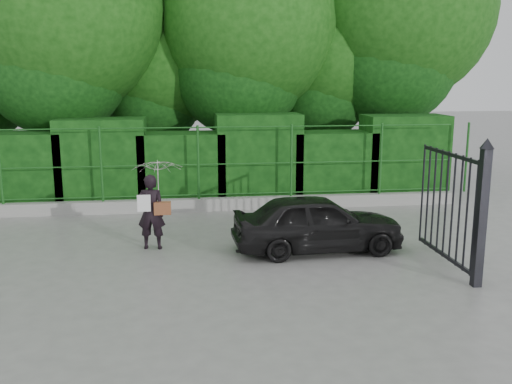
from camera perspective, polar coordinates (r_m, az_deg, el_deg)
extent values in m
plane|color=gray|center=(9.82, -7.21, -8.05)|extent=(80.00, 80.00, 0.00)
cube|color=#9E9E99|center=(14.11, -7.33, -1.31)|extent=(14.00, 0.25, 0.30)
cylinder|color=#1A541A|center=(14.54, -24.25, 2.35)|extent=(0.06, 0.06, 1.80)
cylinder|color=#1A541A|center=(14.04, -15.23, 2.68)|extent=(0.06, 0.06, 1.80)
cylinder|color=#1A541A|center=(13.91, -5.80, 2.95)|extent=(0.06, 0.06, 1.80)
cylinder|color=#1A541A|center=(14.16, 3.56, 3.14)|extent=(0.06, 0.06, 1.80)
cylinder|color=#1A541A|center=(14.77, 12.37, 3.25)|extent=(0.06, 0.06, 1.80)
cylinder|color=#1A541A|center=(15.70, 20.31, 3.27)|extent=(0.06, 0.06, 1.80)
cylinder|color=#1A541A|center=(14.05, -7.36, -0.32)|extent=(13.60, 0.03, 0.03)
cylinder|color=#1A541A|center=(13.92, -7.44, 2.70)|extent=(13.60, 0.03, 0.03)
cylinder|color=#1A541A|center=(13.81, -7.54, 6.39)|extent=(13.60, 0.03, 0.03)
cube|color=black|center=(15.47, -22.42, 2.03)|extent=(2.20, 1.20, 1.88)
cube|color=black|center=(15.05, -15.09, 2.91)|extent=(2.20, 1.20, 2.21)
cube|color=black|center=(14.94, -7.42, 2.40)|extent=(2.20, 1.20, 1.83)
cube|color=black|center=(15.04, 0.21, 3.46)|extent=(2.20, 1.20, 2.30)
cube|color=black|center=(15.46, 7.58, 2.67)|extent=(2.20, 1.20, 1.80)
cube|color=black|center=(16.06, 14.52, 3.49)|extent=(2.20, 1.20, 2.23)
cylinder|color=black|center=(16.76, -17.96, 7.54)|extent=(0.36, 0.36, 4.50)
sphere|color=#14470F|center=(16.81, -18.56, 16.75)|extent=(5.40, 5.40, 5.40)
cylinder|color=black|center=(17.84, -9.12, 6.16)|extent=(0.36, 0.36, 3.25)
sphere|color=#14470F|center=(17.76, -9.33, 12.43)|extent=(3.90, 3.90, 3.90)
cylinder|color=black|center=(16.91, -0.70, 7.71)|extent=(0.36, 0.36, 4.25)
sphere|color=#14470F|center=(16.92, -0.72, 16.35)|extent=(5.10, 5.10, 5.10)
cylinder|color=black|center=(18.08, 6.99, 6.69)|extent=(0.36, 0.36, 3.50)
sphere|color=#14470F|center=(18.02, 7.16, 13.36)|extent=(4.20, 4.20, 4.20)
cylinder|color=black|center=(18.26, 13.51, 8.47)|extent=(0.36, 0.36, 4.75)
sphere|color=#14470F|center=(18.34, 13.96, 17.39)|extent=(5.70, 5.70, 5.70)
cube|color=black|center=(9.52, 21.58, -2.53)|extent=(0.14, 0.14, 2.20)
cone|color=black|center=(9.31, 22.12, 4.53)|extent=(0.22, 0.22, 0.16)
cube|color=black|center=(10.75, 18.26, -5.97)|extent=(0.05, 2.00, 0.06)
cube|color=black|center=(10.36, 18.89, 3.57)|extent=(0.05, 2.00, 0.06)
cylinder|color=black|center=(9.70, 20.99, -2.53)|extent=(0.04, 0.04, 1.90)
cylinder|color=black|center=(9.91, 20.32, -2.18)|extent=(0.04, 0.04, 1.90)
cylinder|color=black|center=(10.13, 19.67, -1.85)|extent=(0.04, 0.04, 1.90)
cylinder|color=black|center=(10.34, 19.05, -1.54)|extent=(0.04, 0.04, 1.90)
cylinder|color=black|center=(10.56, 18.45, -1.23)|extent=(0.04, 0.04, 1.90)
cylinder|color=black|center=(10.78, 17.88, -0.94)|extent=(0.04, 0.04, 1.90)
cylinder|color=black|center=(11.00, 17.33, -0.66)|extent=(0.04, 0.04, 1.90)
cylinder|color=black|center=(11.22, 16.81, -0.39)|extent=(0.04, 0.04, 1.90)
cylinder|color=black|center=(11.45, 16.30, -0.13)|extent=(0.04, 0.04, 1.90)
imported|color=black|center=(11.06, -10.45, -1.96)|extent=(0.57, 0.41, 1.46)
imported|color=silver|center=(10.99, -9.76, 0.96)|extent=(0.94, 0.96, 0.86)
cube|color=brown|center=(10.96, -9.33, -1.60)|extent=(0.32, 0.15, 0.24)
cube|color=white|center=(10.91, -11.15, -1.11)|extent=(0.25, 0.02, 0.32)
imported|color=black|center=(10.86, 6.15, -3.07)|extent=(3.27, 1.44, 1.09)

